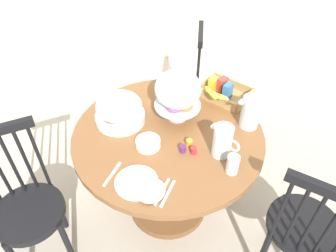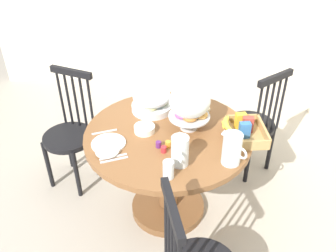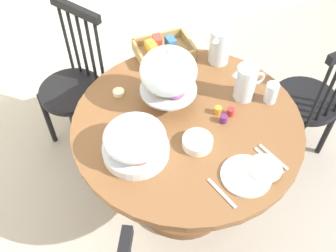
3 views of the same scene
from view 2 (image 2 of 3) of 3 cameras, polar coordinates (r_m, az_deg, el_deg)
The scene contains 20 objects.
ground_plane at distance 2.82m, azimuth -2.79°, elevation -14.31°, with size 10.00×10.00×0.00m, color #A89E8E.
dining_table at distance 2.52m, azimuth 0.00°, elevation -5.27°, with size 1.13×1.13×0.74m.
windsor_chair_near_window at distance 3.03m, azimuth 13.46°, elevation -0.00°, with size 0.46×0.46×0.97m.
windsor_chair_by_cabinet at distance 2.94m, azimuth -15.45°, elevation -1.48°, with size 0.45×0.45×0.97m.
pastry_stand_with_dome at distance 2.32m, azimuth 3.52°, elevation 3.70°, with size 0.28×0.28×0.34m.
fruit_platter_covered at distance 2.57m, azimuth -2.60°, elevation 4.22°, with size 0.30×0.30×0.18m.
orange_juice_pitcher at distance 2.06m, azimuth 1.93°, elevation -4.24°, with size 0.19×0.10×0.19m.
milk_pitcher at distance 2.10m, azimuth 10.22°, elevation -3.84°, with size 0.17×0.14×0.20m.
cereal_basket at distance 2.38m, azimuth 12.06°, elevation -0.57°, with size 0.32×0.30×0.12m.
china_plate_large at distance 2.30m, azimuth -9.54°, elevation -2.78°, with size 0.22×0.22×0.01m, color white.
china_plate_small at distance 2.22m, azimuth -9.74°, elevation -3.94°, with size 0.15×0.15×0.01m, color white.
cereal_bowl at distance 2.38m, azimuth -3.80°, elevation -0.45°, with size 0.14×0.14×0.04m, color white.
drinking_glass at distance 1.99m, azimuth 0.07°, elevation -7.02°, with size 0.06×0.06×0.11m, color silver.
butter_dish at distance 2.62m, azimuth 6.15°, elevation 2.69°, with size 0.06×0.06×0.02m, color beige.
jam_jar_strawberry at distance 2.19m, azimuth -0.70°, elevation -3.78°, with size 0.04×0.04×0.04m, color #B7282D.
jam_jar_apricot at distance 2.24m, azimuth 0.01°, elevation -2.93°, with size 0.04×0.04×0.04m, color orange.
jam_jar_grape at distance 2.23m, azimuth -1.54°, elevation -2.98°, with size 0.04×0.04×0.04m, color #5B2366.
table_knife at distance 2.19m, azimuth -8.81°, elevation -4.92°, with size 0.17×0.01×0.01m, color silver.
dinner_fork at distance 2.17m, azimuth -8.65°, elevation -5.40°, with size 0.17×0.01×0.01m, color silver.
soup_spoon at distance 2.41m, azimuth -10.19°, elevation -0.94°, with size 0.17×0.01×0.01m, color silver.
Camera 2 is at (1.87, 0.03, 2.11)m, focal length 37.90 mm.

